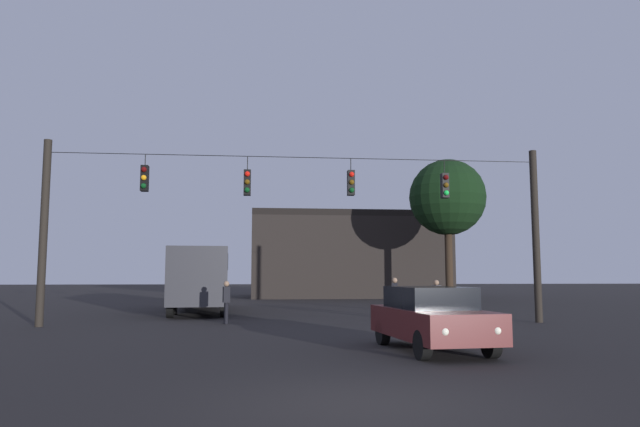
{
  "coord_description": "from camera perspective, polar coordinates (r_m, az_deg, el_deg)",
  "views": [
    {
      "loc": [
        -1.47,
        -8.28,
        1.8
      ],
      "look_at": [
        0.75,
        13.37,
        4.11
      ],
      "focal_mm": 32.69,
      "sensor_mm": 36.0,
      "label": 1
    }
  ],
  "objects": [
    {
      "name": "tree_left_silhouette",
      "position": [
        40.26,
        12.37,
        1.5
      ],
      "size": [
        5.14,
        5.14,
        9.61
      ],
      "color": "#2D2116",
      "rests_on": "ground"
    },
    {
      "name": "pedestrian_crossing_left",
      "position": [
        24.61,
        7.34,
        -7.96
      ],
      "size": [
        0.32,
        0.41,
        1.7
      ],
      "color": "black",
      "rests_on": "ground"
    },
    {
      "name": "ground_plane",
      "position": [
        32.86,
        -3.32,
        -9.18
      ],
      "size": [
        168.0,
        168.0,
        0.0
      ],
      "primitive_type": "plane",
      "color": "black",
      "rests_on": "ground"
    },
    {
      "name": "pedestrian_crossing_center",
      "position": [
        22.18,
        -9.16,
        -8.33
      ],
      "size": [
        0.3,
        0.4,
        1.59
      ],
      "color": "black",
      "rests_on": "ground"
    },
    {
      "name": "overhead_signal_span",
      "position": [
        21.69,
        -1.98,
        -0.49
      ],
      "size": [
        18.6,
        0.44,
        6.68
      ],
      "color": "black",
      "rests_on": "ground"
    },
    {
      "name": "pedestrian_crossing_right",
      "position": [
        23.78,
        11.35,
        -8.1
      ],
      "size": [
        0.32,
        0.41,
        1.61
      ],
      "color": "black",
      "rests_on": "ground"
    },
    {
      "name": "car_near_right",
      "position": [
        14.47,
        10.83,
        -9.93
      ],
      "size": [
        2.19,
        4.46,
        1.52
      ],
      "color": "#511919",
      "rests_on": "ground"
    },
    {
      "name": "city_bus",
      "position": [
        29.85,
        -11.6,
        -5.8
      ],
      "size": [
        3.25,
        11.15,
        3.0
      ],
      "color": "#2D2D33",
      "rests_on": "ground"
    },
    {
      "name": "corner_building",
      "position": [
        49.41,
        2.53,
        -4.16
      ],
      "size": [
        15.7,
        10.1,
        6.85
      ],
      "color": "black",
      "rests_on": "ground"
    }
  ]
}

